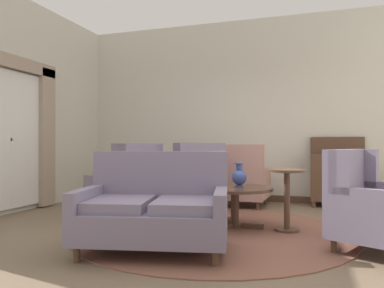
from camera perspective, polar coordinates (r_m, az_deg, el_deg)
The scene contains 15 objects.
ground at distance 4.32m, azimuth 2.05°, elevation -14.06°, with size 9.08×9.08×0.00m, color brown.
wall_back at distance 7.10m, azimuth 8.57°, elevation 5.15°, with size 6.65×0.08×3.39m, color beige.
wall_left at distance 6.62m, azimuth -23.85°, elevation 5.54°, with size 0.08×4.12×3.39m, color beige.
baseboard_back at distance 7.09m, azimuth 8.50°, elevation -8.08°, with size 6.49×0.03×0.12m, color #4C3323.
area_rug at distance 4.60m, azimuth 3.09°, elevation -13.12°, with size 3.30×3.30×0.01m, color brown.
window_with_curtains at distance 6.21m, azimuth -25.82°, elevation 2.07°, with size 0.12×1.81×2.36m.
coffee_table at distance 4.74m, azimuth 6.58°, elevation -7.56°, with size 0.94×0.94×0.51m.
porcelain_vase at distance 4.72m, azimuth 7.23°, elevation -4.94°, with size 0.18×0.18×0.31m.
settee at distance 3.73m, azimuth -5.78°, elevation -10.02°, with size 1.57×1.14×0.97m.
armchair_far_left at distance 5.81m, azimuth 0.07°, elevation -6.06°, with size 1.16×1.16×1.07m.
armchair_near_window at distance 6.34m, azimuth 7.61°, elevation -5.59°, with size 0.85×0.91×1.05m.
armchair_foreground_right at distance 5.42m, azimuth -9.59°, elevation -6.41°, with size 0.96×0.97×1.06m.
armchair_back_corner at distance 4.10m, azimuth 25.92°, elevation -8.72°, with size 1.09×1.10×0.99m.
side_table at distance 4.63m, azimuth 14.31°, elevation -7.53°, with size 0.44×0.44×0.75m.
sideboard at distance 6.72m, azimuth 21.39°, elevation -4.66°, with size 0.87×0.41×1.18m.
Camera 1 is at (1.14, -4.04, 1.04)m, focal length 34.90 mm.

